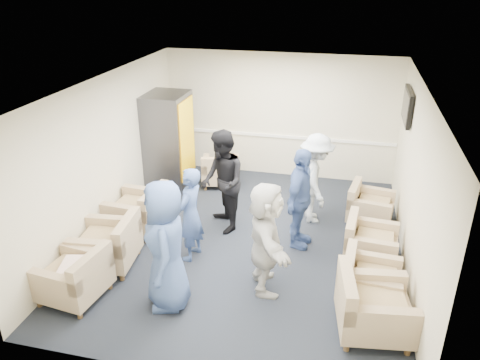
% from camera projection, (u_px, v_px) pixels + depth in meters
% --- Properties ---
extents(floor, '(6.00, 6.00, 0.00)m').
position_uv_depth(floor, '(249.00, 242.00, 7.98)').
color(floor, black).
rests_on(floor, ground).
extents(ceiling, '(6.00, 6.00, 0.00)m').
position_uv_depth(ceiling, '(251.00, 85.00, 6.87)').
color(ceiling, silver).
rests_on(ceiling, back_wall).
extents(back_wall, '(5.00, 0.02, 2.70)m').
position_uv_depth(back_wall, '(279.00, 116.00, 10.08)').
color(back_wall, beige).
rests_on(back_wall, floor).
extents(front_wall, '(5.00, 0.02, 2.70)m').
position_uv_depth(front_wall, '(188.00, 281.00, 4.77)').
color(front_wall, beige).
rests_on(front_wall, floor).
extents(left_wall, '(0.02, 6.00, 2.70)m').
position_uv_depth(left_wall, '(107.00, 156.00, 7.95)').
color(left_wall, beige).
rests_on(left_wall, floor).
extents(right_wall, '(0.02, 6.00, 2.70)m').
position_uv_depth(right_wall, '(415.00, 184.00, 6.90)').
color(right_wall, beige).
rests_on(right_wall, floor).
extents(chair_rail, '(4.98, 0.04, 0.06)m').
position_uv_depth(chair_rail, '(279.00, 136.00, 10.25)').
color(chair_rail, white).
rests_on(chair_rail, back_wall).
extents(tv, '(0.10, 1.00, 0.58)m').
position_uv_depth(tv, '(407.00, 106.00, 8.22)').
color(tv, black).
rests_on(tv, right_wall).
extents(armchair_left_near, '(0.93, 0.93, 0.67)m').
position_uv_depth(armchair_left_near, '(76.00, 279.00, 6.49)').
color(armchair_left_near, tan).
rests_on(armchair_left_near, floor).
extents(armchair_left_mid, '(0.97, 0.97, 0.71)m').
position_uv_depth(armchair_left_mid, '(110.00, 245.00, 7.22)').
color(armchair_left_mid, tan).
rests_on(armchair_left_mid, floor).
extents(armchair_left_far, '(0.95, 0.95, 0.71)m').
position_uv_depth(armchair_left_far, '(140.00, 212.00, 8.21)').
color(armchair_left_far, tan).
rests_on(armchair_left_far, floor).
extents(armchair_right_near, '(1.01, 1.01, 0.72)m').
position_uv_depth(armchair_right_near, '(370.00, 309.00, 5.88)').
color(armchair_right_near, tan).
rests_on(armchair_right_near, floor).
extents(armchair_right_midnear, '(0.83, 0.83, 0.62)m').
position_uv_depth(armchair_right_midnear, '(368.00, 282.00, 6.46)').
color(armchair_right_midnear, tan).
rests_on(armchair_right_midnear, floor).
extents(armchair_right_midfar, '(0.85, 0.85, 0.63)m').
position_uv_depth(armchair_right_midfar, '(368.00, 244.00, 7.34)').
color(armchair_right_midfar, tan).
rests_on(armchair_right_midfar, floor).
extents(armchair_right_far, '(0.88, 0.88, 0.61)m').
position_uv_depth(armchair_right_far, '(368.00, 207.00, 8.50)').
color(armchair_right_far, tan).
rests_on(armchair_right_far, floor).
extents(armchair_corner, '(0.92, 0.92, 0.62)m').
position_uv_depth(armchair_corner, '(221.00, 172.00, 9.96)').
color(armchair_corner, tan).
rests_on(armchair_corner, floor).
extents(vending_machine, '(0.82, 0.95, 2.01)m').
position_uv_depth(vending_machine, '(169.00, 142.00, 9.60)').
color(vending_machine, '#494A51').
rests_on(vending_machine, floor).
extents(backpack, '(0.30, 0.22, 0.50)m').
position_uv_depth(backpack, '(167.00, 224.00, 8.03)').
color(backpack, black).
rests_on(backpack, floor).
extents(pillow, '(0.44, 0.52, 0.13)m').
position_uv_depth(pillow, '(74.00, 268.00, 6.42)').
color(pillow, white).
rests_on(pillow, armchair_left_near).
extents(person_front_left, '(0.86, 1.05, 1.85)m').
position_uv_depth(person_front_left, '(166.00, 246.00, 6.15)').
color(person_front_left, '#3E5996').
rests_on(person_front_left, floor).
extents(person_mid_left, '(0.46, 0.62, 1.54)m').
position_uv_depth(person_mid_left, '(190.00, 214.00, 7.26)').
color(person_mid_left, '#3E5996').
rests_on(person_mid_left, floor).
extents(person_back_left, '(1.04, 1.11, 1.82)m').
position_uv_depth(person_back_left, '(222.00, 182.00, 8.03)').
color(person_back_left, black).
rests_on(person_back_left, floor).
extents(person_back_right, '(0.84, 1.18, 1.66)m').
position_uv_depth(person_back_right, '(316.00, 179.00, 8.35)').
color(person_back_right, silver).
rests_on(person_back_right, floor).
extents(person_mid_right, '(0.59, 1.06, 1.72)m').
position_uv_depth(person_mid_right, '(300.00, 199.00, 7.56)').
color(person_mid_right, '#3E5996').
rests_on(person_mid_right, floor).
extents(person_front_right, '(0.92, 1.62, 1.67)m').
position_uv_depth(person_front_right, '(266.00, 238.00, 6.51)').
color(person_front_right, silver).
rests_on(person_front_right, floor).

